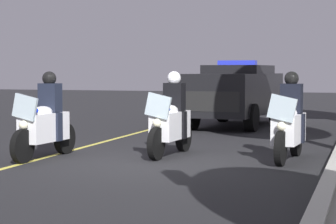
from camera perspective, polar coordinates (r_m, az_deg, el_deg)
ground_plane at (r=11.99m, az=-1.32°, el=-4.57°), size 80.00×80.00×0.00m
curb_strip at (r=11.35m, az=14.81°, el=-4.78°), size 48.00×0.24×0.15m
lane_stripe_center at (r=12.91m, az=-10.96°, el=-4.02°), size 48.00×0.12×0.01m
police_motorcycle_lead_left at (r=12.71m, az=-11.03°, el=-0.99°), size 2.14×0.62×1.72m
police_motorcycle_lead_right at (r=12.90m, az=0.26°, el=-0.85°), size 2.14×0.62×1.72m
police_motorcycle_trailing at (r=12.38m, az=10.86°, el=-1.11°), size 2.14×0.62×1.72m
police_suv at (r=19.83m, az=6.17°, el=1.80°), size 5.03×2.37×2.05m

